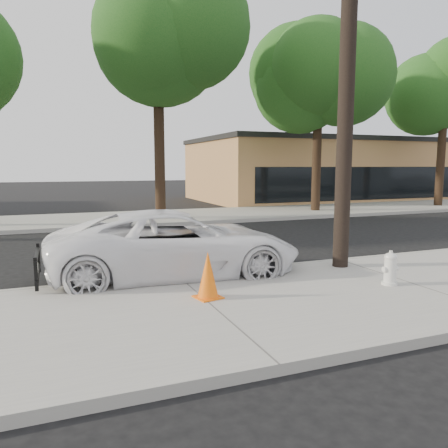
{
  "coord_description": "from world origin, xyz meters",
  "views": [
    {
      "loc": [
        -2.28,
        -10.6,
        2.37
      ],
      "look_at": [
        1.45,
        -1.1,
        1.0
      ],
      "focal_mm": 35.0,
      "sensor_mm": 36.0,
      "label": 1
    }
  ],
  "objects_px": {
    "police_cruiser": "(177,244)",
    "traffic_cone": "(208,276)",
    "fire_hydrant": "(390,269)",
    "utility_pole": "(348,53)"
  },
  "relations": [
    {
      "from": "police_cruiser",
      "to": "fire_hydrant",
      "type": "distance_m",
      "value": 4.26
    },
    {
      "from": "utility_pole",
      "to": "fire_hydrant",
      "type": "height_order",
      "value": "utility_pole"
    },
    {
      "from": "utility_pole",
      "to": "police_cruiser",
      "type": "bearing_deg",
      "value": 165.6
    },
    {
      "from": "utility_pole",
      "to": "traffic_cone",
      "type": "height_order",
      "value": "utility_pole"
    },
    {
      "from": "utility_pole",
      "to": "traffic_cone",
      "type": "relative_size",
      "value": 11.29
    },
    {
      "from": "fire_hydrant",
      "to": "utility_pole",
      "type": "bearing_deg",
      "value": 88.74
    },
    {
      "from": "police_cruiser",
      "to": "traffic_cone",
      "type": "height_order",
      "value": "police_cruiser"
    },
    {
      "from": "fire_hydrant",
      "to": "traffic_cone",
      "type": "bearing_deg",
      "value": 173.61
    },
    {
      "from": "fire_hydrant",
      "to": "traffic_cone",
      "type": "distance_m",
      "value": 3.49
    },
    {
      "from": "police_cruiser",
      "to": "traffic_cone",
      "type": "relative_size",
      "value": 6.53
    }
  ]
}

